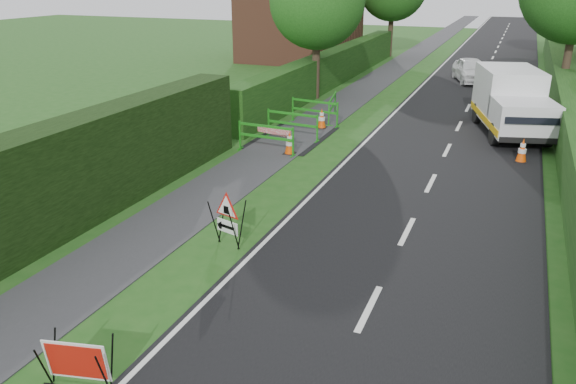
% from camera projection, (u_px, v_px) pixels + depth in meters
% --- Properties ---
extents(ground, '(120.00, 120.00, 0.00)m').
position_uv_depth(ground, '(220.00, 309.00, 10.12)').
color(ground, '#1E4E16').
rests_on(ground, ground).
extents(road_surface, '(6.00, 90.00, 0.02)m').
position_uv_depth(road_surface, '(492.00, 60.00, 39.41)').
color(road_surface, black).
rests_on(road_surface, ground).
extents(footpath, '(2.00, 90.00, 0.02)m').
position_uv_depth(footpath, '(413.00, 56.00, 41.35)').
color(footpath, '#2D2D30').
rests_on(footpath, ground).
extents(hedge_west_near, '(1.10, 18.00, 2.50)m').
position_uv_depth(hedge_west_near, '(12.00, 259.00, 11.88)').
color(hedge_west_near, black).
rests_on(hedge_west_near, ground).
extents(hedge_west_far, '(1.00, 24.00, 1.80)m').
position_uv_depth(hedge_west_far, '(333.00, 84.00, 30.85)').
color(hedge_west_far, '#14380F').
rests_on(hedge_west_far, ground).
extents(hedge_east, '(1.20, 50.00, 1.50)m').
position_uv_depth(hedge_east, '(569.00, 130.00, 21.62)').
color(hedge_east, '#14380F').
rests_on(hedge_east, ground).
extents(house_west, '(7.50, 7.40, 7.88)m').
position_uv_depth(house_west, '(301.00, 17.00, 38.47)').
color(house_west, brown).
rests_on(house_west, ground).
extents(tree_nw, '(4.40, 4.40, 6.70)m').
position_uv_depth(tree_nw, '(317.00, 1.00, 25.64)').
color(tree_nw, '#2D2116').
rests_on(tree_nw, ground).
extents(red_rect_sign, '(1.03, 0.76, 0.80)m').
position_uv_depth(red_rect_sign, '(77.00, 362.00, 8.01)').
color(red_rect_sign, black).
rests_on(red_rect_sign, ground).
extents(triangle_sign, '(0.90, 0.90, 1.08)m').
position_uv_depth(triangle_sign, '(226.00, 215.00, 12.17)').
color(triangle_sign, black).
rests_on(triangle_sign, ground).
extents(works_van, '(3.24, 5.42, 2.32)m').
position_uv_depth(works_van, '(512.00, 101.00, 20.86)').
color(works_van, silver).
rests_on(works_van, ground).
extents(traffic_cone_0, '(0.38, 0.38, 0.79)m').
position_uv_depth(traffic_cone_0, '(522.00, 150.00, 17.84)').
color(traffic_cone_0, black).
rests_on(traffic_cone_0, ground).
extents(traffic_cone_1, '(0.38, 0.38, 0.79)m').
position_uv_depth(traffic_cone_1, '(522.00, 128.00, 20.43)').
color(traffic_cone_1, black).
rests_on(traffic_cone_1, ground).
extents(traffic_cone_2, '(0.38, 0.38, 0.79)m').
position_uv_depth(traffic_cone_2, '(539.00, 116.00, 22.13)').
color(traffic_cone_2, black).
rests_on(traffic_cone_2, ground).
extents(traffic_cone_3, '(0.38, 0.38, 0.79)m').
position_uv_depth(traffic_cone_3, '(290.00, 143.00, 18.63)').
color(traffic_cone_3, black).
rests_on(traffic_cone_3, ground).
extents(traffic_cone_4, '(0.38, 0.38, 0.79)m').
position_uv_depth(traffic_cone_4, '(322.00, 118.00, 21.80)').
color(traffic_cone_4, black).
rests_on(traffic_cone_4, ground).
extents(ped_barrier_0, '(2.08, 0.47, 1.00)m').
position_uv_depth(ped_barrier_0, '(266.00, 135.00, 18.69)').
color(ped_barrier_0, '#1A7C16').
rests_on(ped_barrier_0, ground).
extents(ped_barrier_1, '(2.09, 0.56, 1.00)m').
position_uv_depth(ped_barrier_1, '(292.00, 122.00, 20.34)').
color(ped_barrier_1, '#1A7C16').
rests_on(ped_barrier_1, ground).
extents(ped_barrier_2, '(2.09, 0.64, 1.00)m').
position_uv_depth(ped_barrier_2, '(315.00, 109.00, 22.29)').
color(ped_barrier_2, '#1A7C16').
rests_on(ped_barrier_2, ground).
extents(ped_barrier_3, '(0.73, 2.09, 1.00)m').
position_uv_depth(ped_barrier_3, '(332.00, 105.00, 22.93)').
color(ped_barrier_3, '#1A7C16').
rests_on(ped_barrier_3, ground).
extents(redwhite_plank, '(1.46, 0.44, 0.25)m').
position_uv_depth(redwhite_plank, '(274.00, 143.00, 19.98)').
color(redwhite_plank, red).
rests_on(redwhite_plank, ground).
extents(hatchback_car, '(2.62, 4.12, 1.31)m').
position_uv_depth(hatchback_car, '(471.00, 70.00, 31.15)').
color(hatchback_car, white).
rests_on(hatchback_car, ground).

